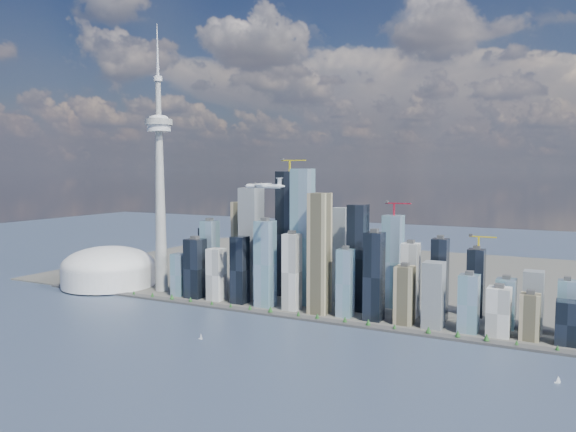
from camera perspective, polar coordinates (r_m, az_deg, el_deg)
The scene contains 10 objects.
ground at distance 809.12m, azimuth -10.34°, elevation -13.87°, with size 4000.00×4000.00×0.00m, color #35435C.
seawall at distance 1009.78m, azimuth -1.56°, elevation -9.91°, with size 1100.00×22.00×4.00m, color #383838.
land at distance 1411.99m, azimuth 7.29°, elevation -5.75°, with size 1400.00×900.00×3.00m, color #4C4C47.
shoreline_trees at distance 1008.09m, azimuth -1.56°, elevation -9.54°, with size 960.53×7.20×8.80m.
skyscraper_cluster at distance 1042.95m, azimuth 3.62°, elevation -4.71°, with size 736.00×142.00×276.87m.
needle_tower at distance 1197.22m, azimuth -12.90°, elevation 3.58°, with size 56.00×56.00×550.50m.
dome_stadium at distance 1302.64m, azimuth -17.76°, elevation -5.13°, with size 200.00×200.00×86.00m.
airplane at distance 949.38m, azimuth -2.43°, elevation 3.11°, with size 73.54×65.21×17.93m.
sailboat_west at distance 881.60m, azimuth -8.85°, elevation -12.06°, with size 7.46×2.52×10.32m.
sailboat_east at distance 777.03m, azimuth 25.73°, elevation -14.82°, with size 7.24×3.30×10.02m.
Camera 1 is at (469.43, -607.00, 256.64)m, focal length 35.00 mm.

